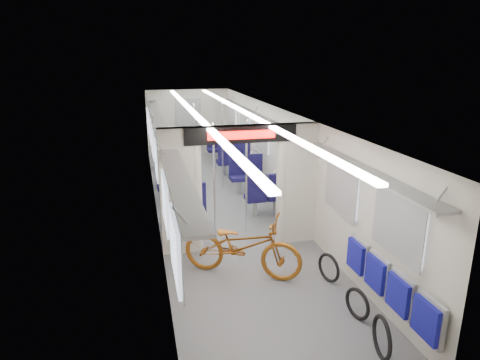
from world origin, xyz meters
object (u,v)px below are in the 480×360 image
at_px(bike_hoop_a, 382,339).
at_px(seat_bay_far_right, 227,150).
at_px(stanchion_near_left, 214,183).
at_px(stanchion_far_left, 195,149).
at_px(seat_bay_near_right, 256,181).
at_px(stanchion_far_right, 222,146).
at_px(seat_bay_far_left, 169,159).
at_px(bike_hoop_c, 329,269).
at_px(bike_hoop_b, 357,305).
at_px(bicycle, 242,246).
at_px(flip_bench, 388,284).
at_px(seat_bay_near_left, 179,190).
at_px(stanchion_near_right, 246,178).

relative_size(bike_hoop_a, seat_bay_far_right, 0.24).
xyz_separation_m(stanchion_near_left, stanchion_far_left, (0.06, 3.12, 0.00)).
bearing_deg(seat_bay_far_right, seat_bay_near_right, -90.00).
distance_m(bike_hoop_a, stanchion_near_left, 4.13).
xyz_separation_m(bike_hoop_a, seat_bay_far_right, (0.02, 9.15, 0.32)).
xyz_separation_m(stanchion_near_left, stanchion_far_right, (0.79, 3.25, 0.00)).
bearing_deg(seat_bay_near_right, seat_bay_far_left, 123.52).
bearing_deg(bike_hoop_c, bike_hoop_b, -92.46).
bearing_deg(bike_hoop_a, bicycle, 116.19).
xyz_separation_m(flip_bench, bike_hoop_a, (-0.43, -0.62, -0.34)).
relative_size(seat_bay_far_left, stanchion_near_left, 0.87).
distance_m(bike_hoop_c, seat_bay_near_left, 4.15).
height_order(bike_hoop_b, stanchion_near_left, stanchion_near_left).
relative_size(flip_bench, seat_bay_near_left, 1.03).
bearing_deg(stanchion_far_left, stanchion_near_left, -91.09).
xyz_separation_m(seat_bay_near_right, stanchion_near_left, (-1.34, -1.91, 0.61)).
xyz_separation_m(bike_hoop_c, stanchion_near_left, (-1.47, 2.01, 0.94)).
xyz_separation_m(bike_hoop_c, stanchion_far_right, (-0.68, 5.26, 0.94)).
bearing_deg(stanchion_near_right, seat_bay_far_right, 82.64).
height_order(bike_hoop_b, stanchion_far_left, stanchion_far_left).
xyz_separation_m(flip_bench, stanchion_near_right, (-1.08, 3.42, 0.57)).
height_order(seat_bay_near_right, seat_bay_far_left, seat_bay_near_right).
relative_size(seat_bay_near_left, seat_bay_far_right, 0.93).
bearing_deg(flip_bench, bicycle, 132.75).
height_order(seat_bay_near_right, stanchion_far_left, stanchion_far_left).
distance_m(seat_bay_near_right, stanchion_far_left, 1.87).
distance_m(bicycle, stanchion_near_right, 1.89).
bearing_deg(stanchion_near_left, stanchion_near_right, 18.83).
relative_size(seat_bay_far_left, stanchion_near_right, 0.87).
height_order(bicycle, seat_bay_far_right, seat_bay_far_right).
relative_size(stanchion_near_right, stanchion_far_left, 1.00).
height_order(bike_hoop_c, seat_bay_far_left, seat_bay_far_left).
bearing_deg(seat_bay_near_right, stanchion_near_left, -125.05).
relative_size(bike_hoop_a, stanchion_far_left, 0.23).
distance_m(bike_hoop_b, seat_bay_far_right, 8.38).
relative_size(seat_bay_far_right, stanchion_far_right, 0.96).
distance_m(flip_bench, seat_bay_far_right, 8.54).
height_order(seat_bay_far_left, stanchion_far_right, stanchion_far_right).
relative_size(seat_bay_near_left, stanchion_near_left, 0.90).
bearing_deg(bicycle, stanchion_near_right, 12.99).
xyz_separation_m(flip_bench, stanchion_far_left, (-1.70, 6.31, 0.57)).
xyz_separation_m(bicycle, stanchion_far_left, (-0.12, 4.60, 0.63)).
relative_size(flip_bench, stanchion_far_left, 0.92).
bearing_deg(stanchion_near_right, bike_hoop_b, -77.15).
bearing_deg(seat_bay_near_right, seat_bay_near_left, -170.84).
xyz_separation_m(bike_hoop_b, stanchion_near_right, (-0.74, 3.26, 0.95)).
bearing_deg(stanchion_far_left, seat_bay_near_left, -111.23).
xyz_separation_m(seat_bay_near_left, stanchion_far_right, (1.32, 1.64, 0.61)).
height_order(seat_bay_far_left, stanchion_near_left, stanchion_near_left).
relative_size(bicycle, bike_hoop_a, 3.69).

